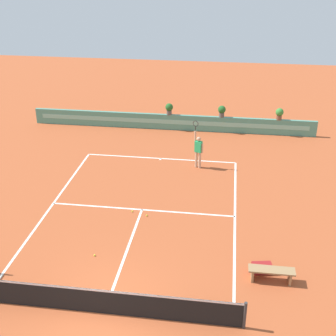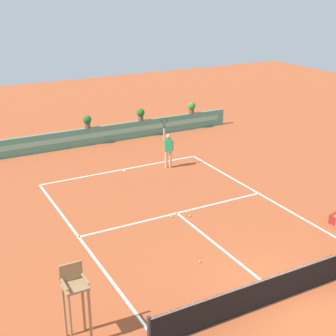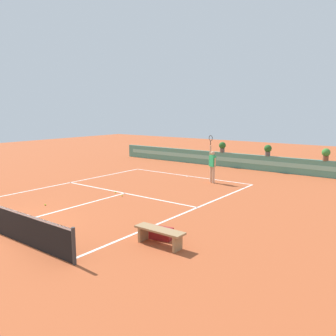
{
  "view_description": "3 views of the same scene",
  "coord_description": "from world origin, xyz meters",
  "px_view_note": "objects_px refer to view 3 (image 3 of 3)",
  "views": [
    {
      "loc": [
        3.53,
        -10.52,
        10.49
      ],
      "look_at": [
        0.85,
        8.73,
        1.0
      ],
      "focal_mm": 48.31,
      "sensor_mm": 36.0,
      "label": 1
    },
    {
      "loc": [
        -8.66,
        -8.87,
        8.7
      ],
      "look_at": [
        0.85,
        8.73,
        1.0
      ],
      "focal_mm": 51.99,
      "sensor_mm": 36.0,
      "label": 2
    },
    {
      "loc": [
        11.38,
        -5.26,
        3.93
      ],
      "look_at": [
        0.85,
        8.73,
        1.0
      ],
      "focal_mm": 37.11,
      "sensor_mm": 36.0,
      "label": 3
    }
  ],
  "objects_px": {
    "tennis_ball_by_sideline": "(45,205)",
    "potted_plant_far_right": "(326,154)",
    "gear_bag": "(161,233)",
    "tennis_ball_mid_court": "(122,195)",
    "tennis_player": "(212,164)",
    "potted_plant_centre": "(222,146)",
    "tennis_ball_near_baseline": "(115,192)",
    "potted_plant_right": "(268,150)",
    "bench_courtside": "(160,233)"
  },
  "relations": [
    {
      "from": "bench_courtside",
      "to": "tennis_ball_near_baseline",
      "type": "relative_size",
      "value": 23.53
    },
    {
      "from": "tennis_player",
      "to": "tennis_ball_by_sideline",
      "type": "xyz_separation_m",
      "value": [
        -3.25,
        -8.21,
        -1.02
      ]
    },
    {
      "from": "tennis_ball_near_baseline",
      "to": "tennis_ball_by_sideline",
      "type": "height_order",
      "value": "same"
    },
    {
      "from": "bench_courtside",
      "to": "tennis_ball_by_sideline",
      "type": "bearing_deg",
      "value": 175.37
    },
    {
      "from": "tennis_ball_near_baseline",
      "to": "gear_bag",
      "type": "bearing_deg",
      "value": -31.86
    },
    {
      "from": "bench_courtside",
      "to": "tennis_ball_mid_court",
      "type": "height_order",
      "value": "bench_courtside"
    },
    {
      "from": "tennis_player",
      "to": "potted_plant_centre",
      "type": "bearing_deg",
      "value": 113.0
    },
    {
      "from": "bench_courtside",
      "to": "potted_plant_far_right",
      "type": "relative_size",
      "value": 2.21
    },
    {
      "from": "potted_plant_right",
      "to": "potted_plant_centre",
      "type": "bearing_deg",
      "value": 180.0
    },
    {
      "from": "potted_plant_right",
      "to": "potted_plant_far_right",
      "type": "relative_size",
      "value": 1.0
    },
    {
      "from": "tennis_ball_by_sideline",
      "to": "tennis_ball_near_baseline",
      "type": "bearing_deg",
      "value": 77.25
    },
    {
      "from": "bench_courtside",
      "to": "potted_plant_centre",
      "type": "distance_m",
      "value": 15.15
    },
    {
      "from": "gear_bag",
      "to": "potted_plant_centre",
      "type": "height_order",
      "value": "potted_plant_centre"
    },
    {
      "from": "gear_bag",
      "to": "potted_plant_right",
      "type": "bearing_deg",
      "value": 98.03
    },
    {
      "from": "tennis_player",
      "to": "tennis_ball_by_sideline",
      "type": "relative_size",
      "value": 38.01
    },
    {
      "from": "tennis_ball_near_baseline",
      "to": "potted_plant_far_right",
      "type": "distance_m",
      "value": 12.5
    },
    {
      "from": "tennis_ball_by_sideline",
      "to": "potted_plant_far_right",
      "type": "height_order",
      "value": "potted_plant_far_right"
    },
    {
      "from": "gear_bag",
      "to": "potted_plant_centre",
      "type": "distance_m",
      "value": 14.64
    },
    {
      "from": "tennis_ball_mid_court",
      "to": "potted_plant_right",
      "type": "bearing_deg",
      "value": 74.83
    },
    {
      "from": "tennis_ball_near_baseline",
      "to": "potted_plant_right",
      "type": "relative_size",
      "value": 0.09
    },
    {
      "from": "tennis_player",
      "to": "tennis_ball_by_sideline",
      "type": "height_order",
      "value": "tennis_player"
    },
    {
      "from": "tennis_ball_mid_court",
      "to": "tennis_ball_by_sideline",
      "type": "xyz_separation_m",
      "value": [
        -1.45,
        -3.06,
        0.0
      ]
    },
    {
      "from": "tennis_ball_near_baseline",
      "to": "tennis_ball_mid_court",
      "type": "bearing_deg",
      "value": -19.97
    },
    {
      "from": "gear_bag",
      "to": "tennis_ball_mid_court",
      "type": "relative_size",
      "value": 10.29
    },
    {
      "from": "tennis_player",
      "to": "potted_plant_right",
      "type": "relative_size",
      "value": 3.57
    },
    {
      "from": "potted_plant_centre",
      "to": "tennis_player",
      "type": "bearing_deg",
      "value": -67.0
    },
    {
      "from": "tennis_ball_near_baseline",
      "to": "tennis_ball_mid_court",
      "type": "distance_m",
      "value": 0.74
    },
    {
      "from": "bench_courtside",
      "to": "potted_plant_far_right",
      "type": "xyz_separation_m",
      "value": [
        1.29,
        14.07,
        1.04
      ]
    },
    {
      "from": "gear_bag",
      "to": "potted_plant_centre",
      "type": "bearing_deg",
      "value": 110.96
    },
    {
      "from": "gear_bag",
      "to": "potted_plant_centre",
      "type": "xyz_separation_m",
      "value": [
        -5.22,
        13.62,
        1.23
      ]
    },
    {
      "from": "tennis_player",
      "to": "tennis_ball_mid_court",
      "type": "height_order",
      "value": "tennis_player"
    },
    {
      "from": "gear_bag",
      "to": "tennis_ball_mid_court",
      "type": "bearing_deg",
      "value": 146.61
    },
    {
      "from": "potted_plant_right",
      "to": "potted_plant_far_right",
      "type": "distance_m",
      "value": 3.51
    },
    {
      "from": "tennis_ball_by_sideline",
      "to": "potted_plant_centre",
      "type": "relative_size",
      "value": 0.09
    },
    {
      "from": "tennis_player",
      "to": "tennis_ball_mid_court",
      "type": "bearing_deg",
      "value": -109.35
    },
    {
      "from": "gear_bag",
      "to": "tennis_player",
      "type": "distance_m",
      "value": 8.84
    },
    {
      "from": "gear_bag",
      "to": "tennis_ball_near_baseline",
      "type": "height_order",
      "value": "gear_bag"
    },
    {
      "from": "tennis_ball_near_baseline",
      "to": "potted_plant_right",
      "type": "distance_m",
      "value": 10.91
    },
    {
      "from": "potted_plant_far_right",
      "to": "gear_bag",
      "type": "bearing_deg",
      "value": -96.64
    },
    {
      "from": "tennis_player",
      "to": "potted_plant_far_right",
      "type": "distance_m",
      "value": 7.01
    },
    {
      "from": "bench_courtside",
      "to": "tennis_player",
      "type": "height_order",
      "value": "tennis_player"
    },
    {
      "from": "tennis_player",
      "to": "potted_plant_far_right",
      "type": "relative_size",
      "value": 3.57
    },
    {
      "from": "tennis_ball_near_baseline",
      "to": "potted_plant_far_right",
      "type": "bearing_deg",
      "value": 55.45
    },
    {
      "from": "tennis_ball_mid_court",
      "to": "potted_plant_centre",
      "type": "xyz_separation_m",
      "value": [
        -0.45,
        10.48,
        1.38
      ]
    },
    {
      "from": "tennis_player",
      "to": "potted_plant_far_right",
      "type": "xyz_separation_m",
      "value": [
        4.54,
        5.33,
        0.36
      ]
    },
    {
      "from": "gear_bag",
      "to": "tennis_ball_mid_court",
      "type": "xyz_separation_m",
      "value": [
        -4.76,
        3.14,
        -0.15
      ]
    },
    {
      "from": "potted_plant_right",
      "to": "tennis_ball_mid_court",
      "type": "bearing_deg",
      "value": -105.17
    },
    {
      "from": "tennis_ball_by_sideline",
      "to": "potted_plant_far_right",
      "type": "bearing_deg",
      "value": 60.08
    },
    {
      "from": "gear_bag",
      "to": "tennis_player",
      "type": "bearing_deg",
      "value": 109.61
    },
    {
      "from": "tennis_ball_near_baseline",
      "to": "potted_plant_centre",
      "type": "relative_size",
      "value": 0.09
    }
  ]
}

